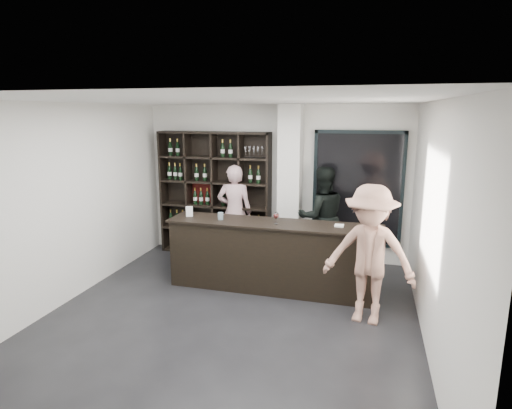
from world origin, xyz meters
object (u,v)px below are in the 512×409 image
(wine_shelf, at_px, (215,194))
(tasting_counter, at_px, (273,256))
(customer, at_px, (369,255))
(taster_black, at_px, (322,217))
(taster_pink, at_px, (235,212))

(wine_shelf, height_order, tasting_counter, wine_shelf)
(customer, bearing_deg, taster_black, 124.14)
(taster_pink, xyz_separation_m, taster_black, (1.64, 0.00, 0.01))
(wine_shelf, distance_m, tasting_counter, 2.20)
(taster_pink, bearing_deg, wine_shelf, -29.38)
(taster_pink, bearing_deg, customer, 131.80)
(tasting_counter, distance_m, customer, 1.65)
(wine_shelf, relative_size, customer, 1.29)
(taster_pink, height_order, customer, customer)
(wine_shelf, relative_size, tasting_counter, 0.72)
(taster_black, height_order, customer, customer)
(tasting_counter, relative_size, customer, 1.78)
(taster_black, bearing_deg, wine_shelf, -25.39)
(wine_shelf, distance_m, customer, 3.67)
(wine_shelf, relative_size, taster_pink, 1.33)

